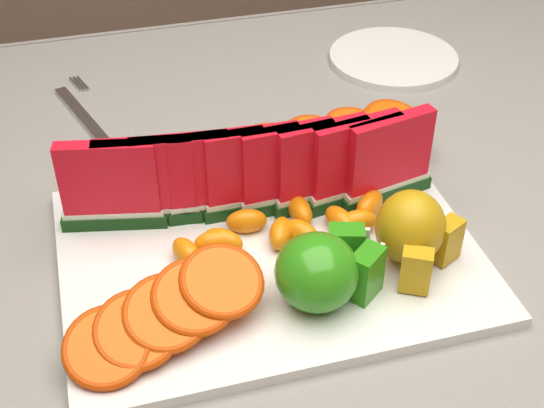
{
  "coord_description": "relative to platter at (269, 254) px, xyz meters",
  "views": [
    {
      "loc": [
        -0.14,
        -0.57,
        1.26
      ],
      "look_at": [
        0.02,
        -0.02,
        0.81
      ],
      "focal_mm": 50.0,
      "sensor_mm": 36.0,
      "label": 1
    }
  ],
  "objects": [
    {
      "name": "orange_fan_front",
      "position": [
        -0.11,
        -0.08,
        0.03
      ],
      "size": [
        0.2,
        0.12,
        0.05
      ],
      "color": "#CF5002",
      "rests_on": "platter"
    },
    {
      "name": "side_plate",
      "position": [
        0.28,
        0.35,
        -0.0
      ],
      "size": [
        0.23,
        0.23,
        0.01
      ],
      "color": "silver",
      "rests_on": "tablecloth"
    },
    {
      "name": "tangerine_segments",
      "position": [
        0.02,
        0.01,
        0.02
      ],
      "size": [
        0.23,
        0.08,
        0.03
      ],
      "color": "#D1471A",
      "rests_on": "platter"
    },
    {
      "name": "table",
      "position": [
        -0.01,
        0.03,
        -0.11
      ],
      "size": [
        1.4,
        0.9,
        0.75
      ],
      "color": "#4B331A",
      "rests_on": "ground"
    },
    {
      "name": "fork",
      "position": [
        -0.16,
        0.32,
        -0.0
      ],
      "size": [
        0.07,
        0.19,
        0.0
      ],
      "color": "silver",
      "rests_on": "tablecloth"
    },
    {
      "name": "pear_cluster",
      "position": [
        0.12,
        -0.05,
        0.04
      ],
      "size": [
        0.09,
        0.09,
        0.07
      ],
      "color": "#B48A22",
      "rests_on": "platter"
    },
    {
      "name": "watermelon_row",
      "position": [
        0.0,
        0.06,
        0.05
      ],
      "size": [
        0.39,
        0.07,
        0.1
      ],
      "color": "#103916",
      "rests_on": "platter"
    },
    {
      "name": "apple_cluster",
      "position": [
        0.03,
        -0.07,
        0.04
      ],
      "size": [
        0.11,
        0.09,
        0.07
      ],
      "color": "#418B20",
      "rests_on": "platter"
    },
    {
      "name": "platter",
      "position": [
        0.0,
        0.0,
        0.0
      ],
      "size": [
        0.4,
        0.3,
        0.01
      ],
      "color": "silver",
      "rests_on": "tablecloth"
    },
    {
      "name": "tablecloth",
      "position": [
        -0.01,
        0.03,
        -0.05
      ],
      "size": [
        1.53,
        1.03,
        0.2
      ],
      "color": "gray",
      "rests_on": "table"
    },
    {
      "name": "orange_fan_back",
      "position": [
        0.04,
        0.13,
        0.03
      ],
      "size": [
        0.38,
        0.11,
        0.05
      ],
      "color": "#CF5002",
      "rests_on": "platter"
    }
  ]
}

